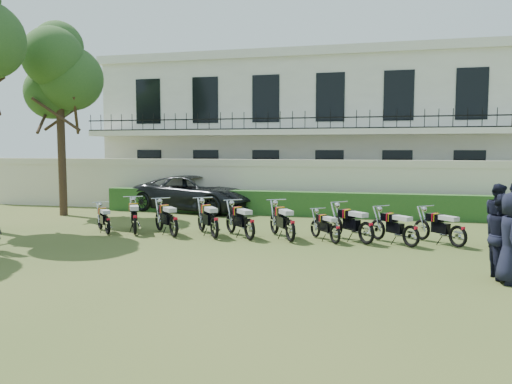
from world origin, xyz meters
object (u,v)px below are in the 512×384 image
(motorcycle_3, at_px, (214,222))
(motorcycle_5, at_px, (290,225))
(motorcycle_0, at_px, (107,222))
(motorcycle_7, at_px, (366,227))
(tree_west_near, at_px, (60,72))
(motorcycle_4, at_px, (250,224))
(motorcycle_1, at_px, (135,220))
(suv, at_px, (195,193))
(officer_1, at_px, (504,236))
(motorcycle_2, at_px, (174,221))
(motorcycle_6, at_px, (335,230))
(motorcycle_8, at_px, (411,231))
(officer_4, at_px, (498,216))
(motorcycle_9, at_px, (458,231))

(motorcycle_3, relative_size, motorcycle_5, 0.96)
(motorcycle_0, relative_size, motorcycle_7, 0.86)
(tree_west_near, height_order, motorcycle_4, tree_west_near)
(motorcycle_1, bearing_deg, motorcycle_5, -29.63)
(motorcycle_4, distance_m, motorcycle_7, 3.44)
(motorcycle_3, relative_size, motorcycle_7, 1.13)
(motorcycle_4, distance_m, suv, 7.58)
(officer_1, bearing_deg, motorcycle_0, 70.93)
(suv, bearing_deg, motorcycle_3, -140.91)
(motorcycle_1, xyz_separation_m, motorcycle_2, (1.36, -0.07, -0.00))
(suv, relative_size, officer_1, 3.09)
(motorcycle_1, relative_size, suv, 0.33)
(motorcycle_0, bearing_deg, motorcycle_6, -40.54)
(motorcycle_0, relative_size, motorcycle_4, 0.84)
(officer_1, bearing_deg, suv, 43.49)
(officer_1, bearing_deg, tree_west_near, 61.50)
(motorcycle_8, bearing_deg, officer_1, -103.02)
(motorcycle_1, bearing_deg, officer_4, -25.97)
(motorcycle_3, relative_size, officer_1, 0.97)
(motorcycle_0, bearing_deg, officer_4, -38.12)
(motorcycle_0, relative_size, motorcycle_8, 0.92)
(motorcycle_2, distance_m, motorcycle_5, 3.67)
(motorcycle_1, xyz_separation_m, officer_1, (10.15, -2.87, 0.40))
(officer_1, bearing_deg, motorcycle_4, 60.41)
(officer_4, bearing_deg, motorcycle_7, 84.60)
(motorcycle_3, relative_size, motorcycle_8, 1.21)
(motorcycle_8, height_order, officer_1, officer_1)
(motorcycle_1, relative_size, motorcycle_2, 1.17)
(motorcycle_3, height_order, motorcycle_5, motorcycle_3)
(motorcycle_5, bearing_deg, motorcycle_8, -30.06)
(motorcycle_2, xyz_separation_m, officer_4, (9.45, 0.75, 0.39))
(motorcycle_0, distance_m, officer_1, 11.38)
(tree_west_near, height_order, officer_4, tree_west_near)
(suv, height_order, officer_4, officer_4)
(motorcycle_2, xyz_separation_m, motorcycle_4, (2.42, 0.09, -0.00))
(motorcycle_8, xyz_separation_m, officer_4, (2.37, 0.65, 0.42))
(motorcycle_6, bearing_deg, motorcycle_2, 145.24)
(motorcycle_2, distance_m, motorcycle_6, 4.98)
(motorcycle_1, bearing_deg, suv, 63.61)
(motorcycle_5, distance_m, motorcycle_8, 3.41)
(motorcycle_4, xyz_separation_m, motorcycle_9, (5.93, 0.30, -0.03))
(motorcycle_1, xyz_separation_m, motorcycle_4, (3.78, 0.02, -0.01))
(motorcycle_1, xyz_separation_m, motorcycle_9, (9.71, 0.32, -0.03))
(motorcycle_2, relative_size, motorcycle_8, 1.07)
(motorcycle_1, bearing_deg, tree_west_near, 114.56)
(motorcycle_5, xyz_separation_m, motorcycle_9, (4.68, 0.32, -0.04))
(motorcycle_4, relative_size, motorcycle_5, 0.87)
(motorcycle_0, bearing_deg, motorcycle_1, -33.08)
(motorcycle_8, relative_size, motorcycle_9, 0.97)
(motorcycle_7, bearing_deg, motorcycle_4, 139.01)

